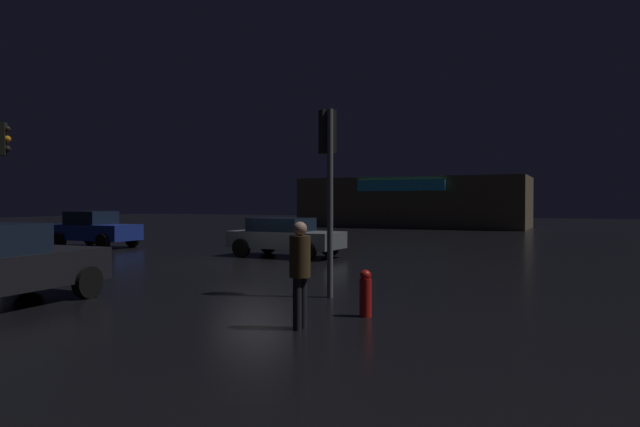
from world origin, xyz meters
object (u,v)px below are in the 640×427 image
at_px(traffic_signal_main, 0,162).
at_px(car_far, 95,229).
at_px(traffic_signal_opposite, 328,160).
at_px(car_near, 285,236).
at_px(fire_hydrant, 366,293).
at_px(pedestrian, 300,266).
at_px(store_building, 414,202).

bearing_deg(traffic_signal_main, car_far, 119.40).
bearing_deg(traffic_signal_main, traffic_signal_opposite, -0.22).
bearing_deg(car_far, traffic_signal_opposite, -26.15).
height_order(car_near, fire_hydrant, car_near).
bearing_deg(car_near, traffic_signal_opposite, -54.97).
bearing_deg(car_near, pedestrian, -59.89).
relative_size(pedestrian, fire_hydrant, 2.07).
distance_m(traffic_signal_main, fire_hydrant, 12.74).
bearing_deg(fire_hydrant, traffic_signal_opposite, 132.36).
distance_m(traffic_signal_opposite, car_far, 16.80).
relative_size(store_building, traffic_signal_opposite, 4.48).
relative_size(traffic_signal_opposite, car_far, 1.02).
bearing_deg(traffic_signal_opposite, car_near, 125.03).
bearing_deg(store_building, car_far, -105.76).
distance_m(traffic_signal_main, pedestrian, 12.29).
distance_m(traffic_signal_main, car_far, 8.72).
bearing_deg(car_far, pedestrian, -33.13).
bearing_deg(car_near, car_far, 179.10).
bearing_deg(car_near, fire_hydrant, -53.52).
relative_size(car_near, car_far, 1.07).
relative_size(traffic_signal_main, car_near, 1.04).
bearing_deg(car_near, store_building, 95.27).
height_order(car_far, fire_hydrant, car_far).
height_order(store_building, fire_hydrant, store_building).
bearing_deg(car_far, store_building, 74.24).
distance_m(store_building, pedestrian, 37.72).
xyz_separation_m(car_near, fire_hydrant, (6.50, -8.80, -0.36)).
xyz_separation_m(store_building, car_near, (2.46, -26.61, -1.24)).
height_order(store_building, traffic_signal_main, traffic_signal_main).
relative_size(car_far, pedestrian, 2.29).
xyz_separation_m(traffic_signal_opposite, fire_hydrant, (1.47, -1.61, -2.53)).
height_order(traffic_signal_main, car_far, traffic_signal_main).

